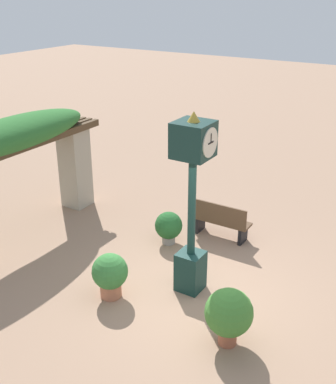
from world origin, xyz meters
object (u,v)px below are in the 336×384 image
potted_plant_near_left (169,226)px  park_bench (220,221)px  pedestal_clock (192,197)px  potted_plant_near_right (110,274)px  potted_plant_far_left (229,314)px

potted_plant_near_left → park_bench: 1.20m
pedestal_clock → potted_plant_near_right: (-0.99, 1.14, -1.45)m
potted_plant_far_left → potted_plant_near_left: bearing=47.7°
potted_plant_near_left → park_bench: size_ratio=0.55×
potted_plant_near_right → potted_plant_far_left: (-0.04, -2.41, 0.10)m
potted_plant_near_left → park_bench: (0.83, -0.87, 0.01)m
potted_plant_near_left → potted_plant_far_left: (-2.32, -2.55, 0.17)m
park_bench → pedestal_clock: bearing=101.0°
potted_plant_near_left → potted_plant_far_left: size_ratio=0.75×
pedestal_clock → potted_plant_near_left: bearing=44.7°
potted_plant_near_left → park_bench: park_bench is taller
potted_plant_near_right → park_bench: 3.20m
potted_plant_far_left → park_bench: bearing=28.1°
potted_plant_near_left → potted_plant_far_left: 3.46m
pedestal_clock → park_bench: pedestal_clock is taller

